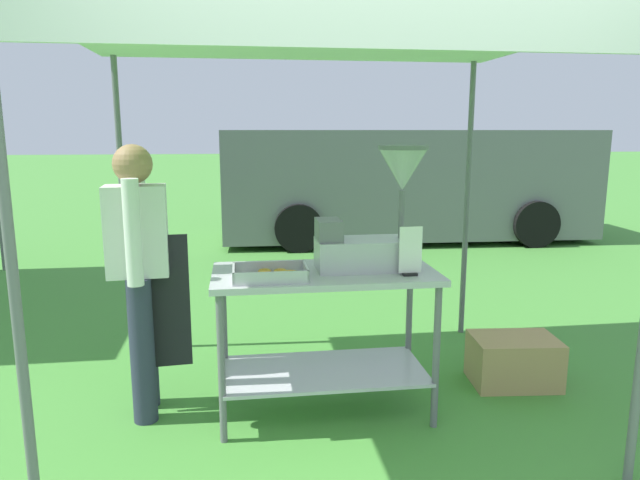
% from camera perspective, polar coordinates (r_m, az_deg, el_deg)
% --- Properties ---
extents(ground_plane, '(70.00, 70.00, 0.00)m').
position_cam_1_polar(ground_plane, '(8.35, -3.59, -0.82)').
color(ground_plane, '#478E38').
extents(stall_canopy, '(2.90, 2.35, 2.26)m').
position_cam_1_polar(stall_canopy, '(3.37, 0.25, 19.32)').
color(stall_canopy, slate).
rests_on(stall_canopy, ground).
extents(donut_cart, '(1.30, 0.64, 0.88)m').
position_cam_1_polar(donut_cart, '(3.40, 0.46, -6.98)').
color(donut_cart, '#B7B7BC').
rests_on(donut_cart, ground).
extents(donut_tray, '(0.41, 0.27, 0.07)m').
position_cam_1_polar(donut_tray, '(3.16, -4.92, -3.50)').
color(donut_tray, '#B7B7BC').
rests_on(donut_tray, donut_cart).
extents(donut_fryer, '(0.64, 0.29, 0.72)m').
position_cam_1_polar(donut_fryer, '(3.35, 5.62, 2.02)').
color(donut_fryer, '#B7B7BC').
rests_on(donut_fryer, donut_cart).
extents(menu_sign, '(0.13, 0.05, 0.28)m').
position_cam_1_polar(menu_sign, '(3.25, 8.99, -1.43)').
color(menu_sign, black).
rests_on(menu_sign, donut_cart).
extents(vendor, '(0.46, 0.54, 1.61)m').
position_cam_1_polar(vendor, '(3.48, -17.47, -2.63)').
color(vendor, '#2D3347').
rests_on(vendor, ground).
extents(supply_crate, '(0.59, 0.43, 0.32)m').
position_cam_1_polar(supply_crate, '(4.14, 18.71, -11.30)').
color(supply_crate, tan).
rests_on(supply_crate, ground).
extents(van_grey, '(5.66, 2.25, 1.69)m').
position_cam_1_polar(van_grey, '(9.16, 8.30, 5.69)').
color(van_grey, slate).
rests_on(van_grey, ground).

